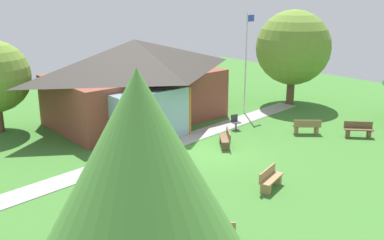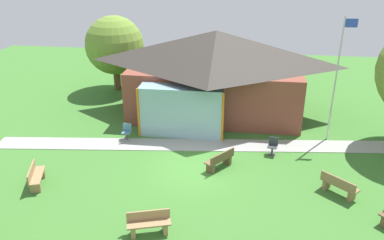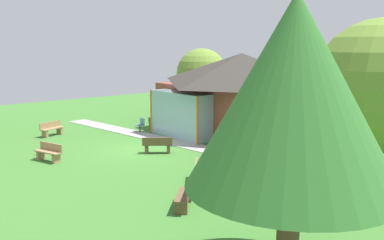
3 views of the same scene
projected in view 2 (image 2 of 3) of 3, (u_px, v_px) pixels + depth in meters
ground_plane at (196, 168)px, 17.58m from camera, size 44.00×44.00×0.00m
pavilion at (214, 71)px, 22.73m from camera, size 10.63×7.69×4.88m
footpath at (201, 145)px, 19.60m from camera, size 20.67×3.62×0.03m
flagpole at (337, 75)px, 18.87m from camera, size 0.64×0.08×6.31m
bench_mid_right at (339, 186)px, 15.48m from camera, size 1.41×1.33×0.84m
bench_front_center at (149, 224)px, 13.35m from camera, size 1.56×0.87×0.84m
bench_rear_near_path at (220, 160)px, 17.37m from camera, size 1.28×1.45×0.84m
bench_mid_left at (36, 177)px, 16.13m from camera, size 0.89×1.56×0.84m
patio_chair_west at (127, 132)px, 20.05m from camera, size 0.45×0.45×0.86m
patio_chair_lawn_spare at (273, 146)px, 18.58m from camera, size 0.53×0.53×0.86m
tree_behind_pavilion_left at (115, 45)px, 26.30m from camera, size 3.94×3.94×5.11m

